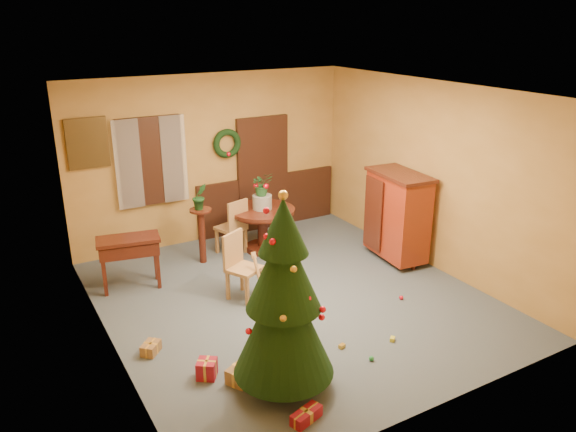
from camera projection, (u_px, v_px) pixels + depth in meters
room_envelope at (225, 176)px, 9.90m from camera, size 5.50×5.50×5.50m
dining_table at (263, 221)px, 9.42m from camera, size 1.09×1.09×0.75m
urn at (262, 202)px, 9.31m from camera, size 0.32×0.32×0.24m
centerpiece_plant at (262, 184)px, 9.20m from camera, size 0.35×0.30×0.39m
chair_near at (240, 263)px, 7.86m from camera, size 0.56×0.56×0.96m
chair_far at (234, 225)px, 9.27m from camera, size 0.52×0.52×0.96m
guitar at (262, 283)px, 7.64m from camera, size 0.43×0.54×0.70m
plant_stand at (202, 229)px, 8.96m from camera, size 0.35×0.35×0.91m
stand_plant at (200, 196)px, 8.77m from camera, size 0.24×0.20×0.42m
christmas_tree at (283, 299)px, 5.75m from camera, size 1.08×1.08×2.23m
writing_desk at (129, 250)px, 8.11m from camera, size 0.95×0.60×0.79m
sideboard at (397, 214)px, 8.99m from camera, size 0.71×1.20×1.47m
gift_a at (242, 374)px, 6.16m from camera, size 0.40×0.36×0.18m
gift_b at (207, 369)px, 6.22m from camera, size 0.29×0.29×0.21m
gift_c at (151, 348)px, 6.67m from camera, size 0.29×0.29×0.13m
gift_d at (306, 416)px, 5.55m from camera, size 0.37×0.24×0.12m
toy_a at (305, 301)px, 7.84m from camera, size 0.09×0.07×0.05m
toy_b at (371, 359)px, 6.53m from camera, size 0.06×0.06×0.06m
toy_c at (392, 339)px, 6.93m from camera, size 0.09×0.09×0.05m
toy_d at (401, 298)px, 7.93m from camera, size 0.06×0.06×0.06m
toy_e at (342, 346)px, 6.78m from camera, size 0.09×0.07×0.05m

